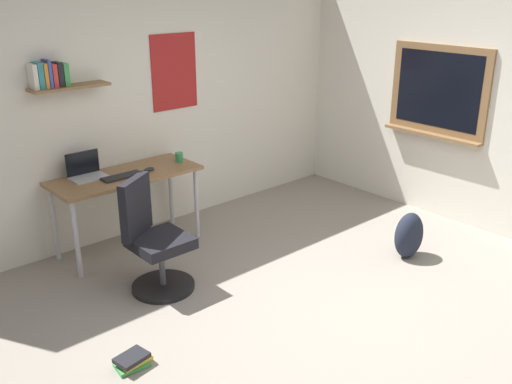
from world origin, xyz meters
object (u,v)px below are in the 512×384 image
(office_chair, at_px, (154,243))
(backpack, at_px, (409,235))
(desk, at_px, (126,182))
(laptop, at_px, (86,172))
(keyboard, at_px, (122,176))
(book_stack_on_floor, at_px, (132,361))
(computer_mouse, at_px, (149,169))
(coffee_mug, at_px, (179,157))

(office_chair, xyz_separation_m, backpack, (2.04, -1.06, -0.19))
(desk, bearing_deg, office_chair, -105.53)
(laptop, height_order, backpack, laptop)
(backpack, bearing_deg, office_chair, 152.63)
(desk, bearing_deg, keyboard, -133.48)
(office_chair, distance_m, keyboard, 0.83)
(keyboard, relative_size, book_stack_on_floor, 1.51)
(office_chair, distance_m, computer_mouse, 0.92)
(keyboard, xyz_separation_m, coffee_mug, (0.65, 0.05, 0.04))
(laptop, distance_m, backpack, 2.98)
(computer_mouse, relative_size, coffee_mug, 1.13)
(computer_mouse, xyz_separation_m, backpack, (1.61, -1.79, -0.54))
(office_chair, relative_size, laptop, 3.06)
(coffee_mug, bearing_deg, computer_mouse, -172.28)
(laptop, height_order, coffee_mug, laptop)
(computer_mouse, bearing_deg, keyboard, 180.00)
(office_chair, height_order, backpack, office_chair)
(office_chair, bearing_deg, keyboard, 78.01)
(office_chair, height_order, coffee_mug, office_chair)
(desk, xyz_separation_m, keyboard, (-0.07, -0.07, 0.09))
(desk, height_order, computer_mouse, computer_mouse)
(keyboard, bearing_deg, computer_mouse, 0.00)
(office_chair, bearing_deg, coffee_mug, 44.29)
(computer_mouse, xyz_separation_m, book_stack_on_floor, (-1.11, -1.51, -0.72))
(office_chair, relative_size, computer_mouse, 9.13)
(keyboard, height_order, book_stack_on_floor, keyboard)
(computer_mouse, distance_m, book_stack_on_floor, 2.01)
(office_chair, bearing_deg, book_stack_on_floor, -130.84)
(coffee_mug, bearing_deg, keyboard, -175.59)
(office_chair, distance_m, laptop, 1.03)
(desk, bearing_deg, backpack, -45.72)
(office_chair, relative_size, book_stack_on_floor, 3.89)
(coffee_mug, height_order, book_stack_on_floor, coffee_mug)
(keyboard, relative_size, backpack, 0.85)
(laptop, xyz_separation_m, keyboard, (0.24, -0.21, -0.04))
(desk, distance_m, coffee_mug, 0.60)
(desk, distance_m, backpack, 2.64)
(laptop, distance_m, book_stack_on_floor, 1.97)
(computer_mouse, distance_m, coffee_mug, 0.37)
(laptop, distance_m, coffee_mug, 0.90)
(computer_mouse, distance_m, backpack, 2.47)
(laptop, bearing_deg, computer_mouse, -22.24)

